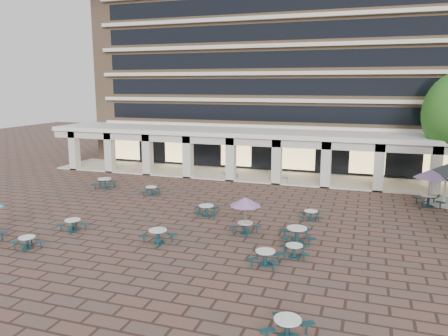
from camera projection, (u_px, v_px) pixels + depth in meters
The scene contains 18 objects.
ground at pixel (203, 223), 27.66m from camera, with size 120.00×120.00×0.00m, color brown.
apartment_building at pixel (284, 48), 48.99m from camera, with size 40.00×15.50×25.20m.
retail_arcade at pixel (260, 145), 40.87m from camera, with size 42.00×6.60×4.40m.
picnic_table_0 at pixel (27, 242), 23.28m from camera, with size 1.74×1.74×0.65m.
picnic_table_1 at pixel (158, 235), 24.11m from camera, with size 2.01×2.01×0.76m.
picnic_table_2 at pixel (287, 327), 15.03m from camera, with size 1.80×1.80×0.72m.
picnic_table_3 at pixel (265, 256), 21.15m from camera, with size 1.63×1.63×0.73m.
picnic_table_5 at pixel (73, 224), 26.12m from camera, with size 1.88×1.88×0.69m.
picnic_table_6 at pixel (245, 203), 25.35m from camera, with size 1.89×1.89×2.18m.
picnic_table_7 at pixel (294, 250), 22.10m from camera, with size 1.65×1.65×0.65m.
picnic_table_8 at pixel (105, 182), 36.76m from camera, with size 2.22×2.22×0.85m.
picnic_table_9 at pixel (206, 210), 29.01m from camera, with size 1.96×1.96×0.74m.
picnic_table_10 at pixel (297, 233), 24.21m from camera, with size 2.19×2.19×0.84m.
picnic_table_11 at pixel (431, 175), 30.97m from camera, with size 2.34×2.34×2.70m.
picnic_table_12 at pixel (151, 190), 34.60m from camera, with size 1.72×1.72×0.67m.
picnic_table_13 at pixel (311, 214), 28.13m from camera, with size 1.62×1.62×0.64m.
planter_left at pixel (229, 174), 40.34m from camera, with size 1.50×0.74×1.21m.
planter_right at pixel (279, 178), 38.88m from camera, with size 1.50×0.65×1.21m.
Camera 1 is at (9.69, -24.71, 8.64)m, focal length 35.00 mm.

